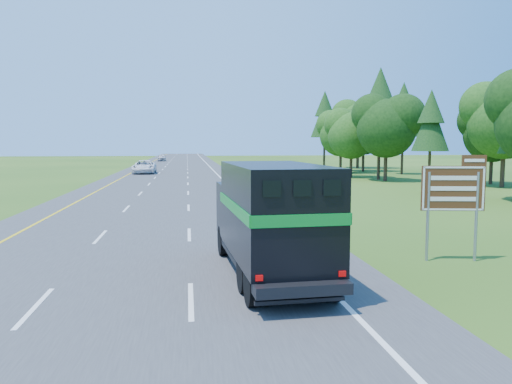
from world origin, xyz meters
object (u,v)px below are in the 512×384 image
far_car (162,158)px  exit_sign (454,193)px  white_suv (144,167)px  horse_truck (270,217)px

far_car → exit_sign: exit_sign is taller
white_suv → far_car: (-0.06, 45.83, -0.10)m
white_suv → exit_sign: bearing=-74.8°
white_suv → exit_sign: exit_sign is taller
white_suv → far_car: size_ratio=1.39×
horse_truck → exit_sign: size_ratio=2.14×
far_car → exit_sign: size_ratio=1.25×
horse_truck → white_suv: (-7.82, 51.49, -0.91)m
horse_truck → far_car: (-7.88, 97.32, -1.01)m
far_car → white_suv: bearing=-91.6°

